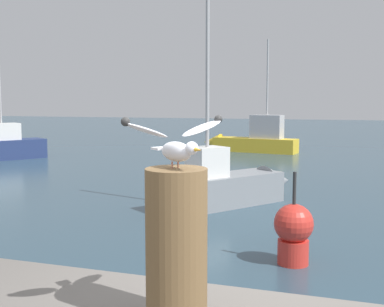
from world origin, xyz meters
name	(u,v)px	position (x,y,z in m)	size (l,w,h in m)	color
mooring_post	(176,246)	(-0.36, -0.56, 1.58)	(0.32, 0.32, 0.80)	brown
seagull	(177,143)	(-0.36, -0.57, 2.11)	(0.43, 0.53, 0.26)	tan
boat_yellow	(251,140)	(-4.05, 19.25, 0.56)	(4.57, 1.61, 5.09)	yellow
boat_grey	(231,185)	(-2.13, 7.76, 0.44)	(2.84, 3.51, 4.48)	gray
channel_buoy	(293,231)	(-0.31, 4.07, 0.48)	(0.56, 0.56, 1.33)	red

